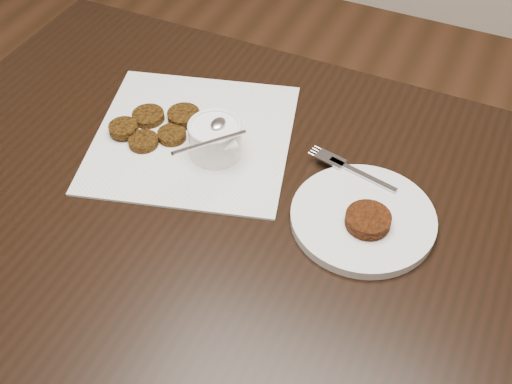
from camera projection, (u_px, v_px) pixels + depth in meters
table at (270, 348)px, 1.25m from camera, size 1.33×0.86×0.75m
napkin at (193, 137)px, 1.11m from camera, size 0.41×0.41×0.00m
sauce_ramekin at (214, 124)px, 1.04m from camera, size 0.14×0.14×0.12m
patty_cluster at (152, 129)px, 1.11m from camera, size 0.19×0.19×0.02m
plate_with_patty at (364, 215)px, 0.97m from camera, size 0.26×0.26×0.03m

